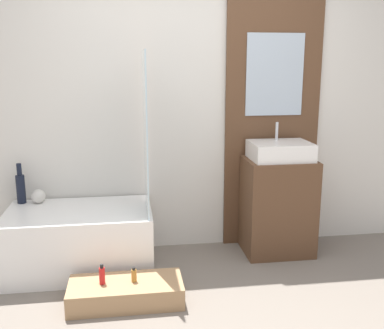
{
  "coord_description": "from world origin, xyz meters",
  "views": [
    {
      "loc": [
        -0.5,
        -2.29,
        1.64
      ],
      "look_at": [
        -0.06,
        0.71,
        0.95
      ],
      "focal_mm": 42.0,
      "sensor_mm": 36.0,
      "label": 1
    }
  ],
  "objects_px": {
    "vase_round_light": "(38,196)",
    "wooden_step_bench": "(126,292)",
    "sink": "(280,151)",
    "bathtub": "(80,239)",
    "vase_tall_dark": "(21,187)",
    "bottle_soap_secondary": "(134,275)",
    "bottle_soap_primary": "(102,275)"
  },
  "relations": [
    {
      "from": "bottle_soap_primary",
      "to": "vase_round_light",
      "type": "bearing_deg",
      "value": 123.38
    },
    {
      "from": "vase_tall_dark",
      "to": "bottle_soap_secondary",
      "type": "distance_m",
      "value": 1.31
    },
    {
      "from": "vase_tall_dark",
      "to": "vase_round_light",
      "type": "height_order",
      "value": "vase_tall_dark"
    },
    {
      "from": "wooden_step_bench",
      "to": "vase_round_light",
      "type": "relative_size",
      "value": 6.84
    },
    {
      "from": "bottle_soap_primary",
      "to": "bathtub",
      "type": "bearing_deg",
      "value": 108.75
    },
    {
      "from": "sink",
      "to": "vase_round_light",
      "type": "distance_m",
      "value": 2.06
    },
    {
      "from": "vase_round_light",
      "to": "sink",
      "type": "bearing_deg",
      "value": -3.79
    },
    {
      "from": "bathtub",
      "to": "vase_tall_dark",
      "type": "height_order",
      "value": "vase_tall_dark"
    },
    {
      "from": "wooden_step_bench",
      "to": "sink",
      "type": "distance_m",
      "value": 1.71
    },
    {
      "from": "wooden_step_bench",
      "to": "sink",
      "type": "relative_size",
      "value": 1.57
    },
    {
      "from": "wooden_step_bench",
      "to": "bottle_soap_secondary",
      "type": "xyz_separation_m",
      "value": [
        0.06,
        0.0,
        0.12
      ]
    },
    {
      "from": "vase_tall_dark",
      "to": "sink",
      "type": "bearing_deg",
      "value": -4.12
    },
    {
      "from": "bottle_soap_secondary",
      "to": "wooden_step_bench",
      "type": "bearing_deg",
      "value": 180.0
    },
    {
      "from": "wooden_step_bench",
      "to": "vase_round_light",
      "type": "height_order",
      "value": "vase_round_light"
    },
    {
      "from": "vase_round_light",
      "to": "wooden_step_bench",
      "type": "bearing_deg",
      "value": -49.63
    },
    {
      "from": "vase_tall_dark",
      "to": "bottle_soap_secondary",
      "type": "xyz_separation_m",
      "value": [
        0.9,
        -0.85,
        -0.44
      ]
    },
    {
      "from": "vase_round_light",
      "to": "bottle_soap_primary",
      "type": "xyz_separation_m",
      "value": [
        0.54,
        -0.83,
        -0.34
      ]
    },
    {
      "from": "bathtub",
      "to": "bottle_soap_primary",
      "type": "distance_m",
      "value": 0.62
    },
    {
      "from": "wooden_step_bench",
      "to": "bottle_soap_secondary",
      "type": "distance_m",
      "value": 0.14
    },
    {
      "from": "wooden_step_bench",
      "to": "vase_round_light",
      "type": "xyz_separation_m",
      "value": [
        -0.7,
        0.83,
        0.48
      ]
    },
    {
      "from": "bottle_soap_secondary",
      "to": "sink",
      "type": "bearing_deg",
      "value": 28.69
    },
    {
      "from": "vase_tall_dark",
      "to": "bottle_soap_primary",
      "type": "distance_m",
      "value": 1.17
    },
    {
      "from": "bathtub",
      "to": "vase_round_light",
      "type": "bearing_deg",
      "value": 145.25
    },
    {
      "from": "bottle_soap_primary",
      "to": "wooden_step_bench",
      "type": "bearing_deg",
      "value": 0.0
    },
    {
      "from": "bathtub",
      "to": "vase_tall_dark",
      "type": "relative_size",
      "value": 3.39
    },
    {
      "from": "wooden_step_bench",
      "to": "vase_round_light",
      "type": "distance_m",
      "value": 1.18
    },
    {
      "from": "vase_tall_dark",
      "to": "vase_round_light",
      "type": "relative_size",
      "value": 2.92
    },
    {
      "from": "bathtub",
      "to": "wooden_step_bench",
      "type": "height_order",
      "value": "bathtub"
    },
    {
      "from": "sink",
      "to": "bottle_soap_secondary",
      "type": "bearing_deg",
      "value": -151.31
    },
    {
      "from": "bottle_soap_primary",
      "to": "vase_tall_dark",
      "type": "bearing_deg",
      "value": 128.89
    },
    {
      "from": "bottle_soap_primary",
      "to": "bottle_soap_secondary",
      "type": "bearing_deg",
      "value": 0.0
    },
    {
      "from": "sink",
      "to": "bottle_soap_secondary",
      "type": "relative_size",
      "value": 4.67
    }
  ]
}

